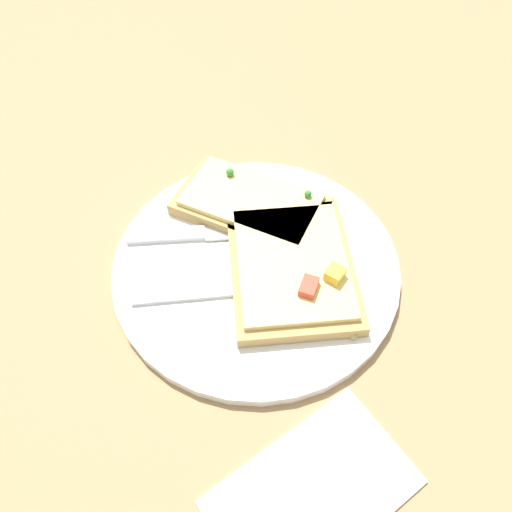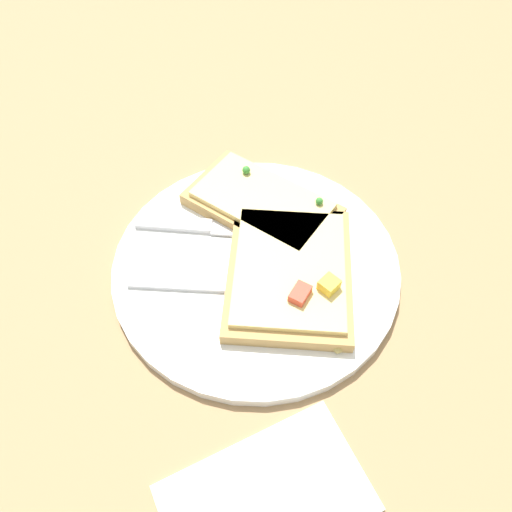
# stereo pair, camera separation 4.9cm
# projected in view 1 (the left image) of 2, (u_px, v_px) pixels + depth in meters

# --- Properties ---
(ground_plane) EXTENTS (4.00, 4.00, 0.00)m
(ground_plane) POSITION_uv_depth(u_px,v_px,m) (256.00, 269.00, 0.51)
(ground_plane) COLOR #9E7A51
(plate) EXTENTS (0.29, 0.29, 0.01)m
(plate) POSITION_uv_depth(u_px,v_px,m) (256.00, 265.00, 0.50)
(plate) COLOR white
(plate) RESTS_ON ground
(fork) EXTENTS (0.19, 0.12, 0.01)m
(fork) POSITION_uv_depth(u_px,v_px,m) (249.00, 286.00, 0.48)
(fork) COLOR silver
(fork) RESTS_ON plate
(knife) EXTENTS (0.19, 0.12, 0.01)m
(knife) POSITION_uv_depth(u_px,v_px,m) (213.00, 233.00, 0.51)
(knife) COLOR silver
(knife) RESTS_ON plate
(pizza_slice_main) EXTENTS (0.18, 0.19, 0.03)m
(pizza_slice_main) POSITION_uv_depth(u_px,v_px,m) (292.00, 267.00, 0.48)
(pizza_slice_main) COLOR tan
(pizza_slice_main) RESTS_ON plate
(pizza_slice_corner) EXTENTS (0.15, 0.18, 0.03)m
(pizza_slice_corner) POSITION_uv_depth(u_px,v_px,m) (251.00, 204.00, 0.53)
(pizza_slice_corner) COLOR tan
(pizza_slice_corner) RESTS_ON plate
(crumb_scatter) EXTENTS (0.04, 0.16, 0.01)m
(crumb_scatter) POSITION_uv_depth(u_px,v_px,m) (324.00, 289.00, 0.47)
(crumb_scatter) COLOR tan
(crumb_scatter) RESTS_ON plate
(napkin) EXTENTS (0.15, 0.09, 0.01)m
(napkin) POSITION_uv_depth(u_px,v_px,m) (313.00, 491.00, 0.38)
(napkin) COLOR white
(napkin) RESTS_ON ground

